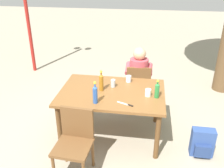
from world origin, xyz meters
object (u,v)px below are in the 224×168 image
object	(u,v)px
chair_near_left	(75,139)
person_in_white_shirt	(139,74)
cup_steel	(113,83)
cup_white	(148,93)
chair_far_right	(138,85)
bottle_green	(157,90)
table_knife	(126,104)
backpack_by_near_side	(202,143)
dining_table	(112,97)
bottle_amber	(101,82)
bottle_blue	(95,94)
cup_glass	(129,79)

from	to	relation	value
chair_near_left	person_in_white_shirt	xyz separation A→B (m)	(0.68, 1.77, 0.17)
cup_steel	cup_white	xyz separation A→B (m)	(0.53, -0.21, -0.01)
chair_far_right	chair_near_left	xyz separation A→B (m)	(-0.69, -1.66, 0.00)
bottle_green	cup_white	bearing A→B (deg)	166.88
bottle_green	table_knife	xyz separation A→B (m)	(-0.40, -0.26, -0.11)
chair_near_left	backpack_by_near_side	xyz separation A→B (m)	(1.66, 0.54, -0.29)
chair_far_right	chair_near_left	distance (m)	1.80
dining_table	backpack_by_near_side	size ratio (longest dim) A/B	3.67
bottle_green	backpack_by_near_side	bearing A→B (deg)	-17.16
dining_table	bottle_amber	size ratio (longest dim) A/B	4.83
dining_table	chair_near_left	distance (m)	0.92
chair_far_right	cup_steel	xyz separation A→B (m)	(-0.36, -0.68, 0.33)
dining_table	cup_white	bearing A→B (deg)	-6.62
cup_white	bottle_green	bearing A→B (deg)	-13.12
bottle_amber	bottle_blue	xyz separation A→B (m)	(-0.01, -0.38, -0.00)
person_in_white_shirt	backpack_by_near_side	xyz separation A→B (m)	(0.97, -1.24, -0.46)
dining_table	chair_far_right	distance (m)	0.92
person_in_white_shirt	bottle_blue	bearing A→B (deg)	-111.53
dining_table	bottle_amber	bearing A→B (deg)	176.22
cup_steel	backpack_by_near_side	xyz separation A→B (m)	(1.33, -0.45, -0.62)
chair_near_left	backpack_by_near_side	size ratio (longest dim) A/B	2.08
bottle_amber	bottle_green	world-z (taller)	bottle_amber
dining_table	table_knife	bearing A→B (deg)	-54.82
chair_far_right	backpack_by_near_side	bearing A→B (deg)	-49.34
bottle_amber	backpack_by_near_side	xyz separation A→B (m)	(1.48, -0.31, -0.70)
bottle_blue	cup_glass	distance (m)	0.83
person_in_white_shirt	cup_glass	bearing A→B (deg)	-103.21
bottle_amber	bottle_blue	world-z (taller)	bottle_amber
person_in_white_shirt	cup_white	distance (m)	1.03
dining_table	chair_far_right	size ratio (longest dim) A/B	1.76
table_knife	backpack_by_near_side	size ratio (longest dim) A/B	0.55
cup_white	table_knife	size ratio (longest dim) A/B	0.45
chair_far_right	backpack_by_near_side	size ratio (longest dim) A/B	2.08
cup_steel	backpack_by_near_side	distance (m)	1.53
dining_table	cup_steel	distance (m)	0.21
bottle_green	cup_glass	xyz separation A→B (m)	(-0.44, 0.46, -0.06)
chair_far_right	person_in_white_shirt	bearing A→B (deg)	92.09
cup_glass	cup_white	world-z (taller)	cup_white
bottle_blue	cup_glass	xyz separation A→B (m)	(0.38, 0.73, -0.08)
bottle_green	table_knife	bearing A→B (deg)	-146.91
cup_white	chair_near_left	bearing A→B (deg)	-138.30
bottle_green	bottle_blue	size ratio (longest dim) A/B	0.86
chair_far_right	bottle_amber	size ratio (longest dim) A/B	2.74
person_in_white_shirt	cup_steel	size ratio (longest dim) A/B	10.00
cup_white	dining_table	bearing A→B (deg)	173.38
person_in_white_shirt	bottle_blue	world-z (taller)	person_in_white_shirt
cup_glass	bottle_green	bearing A→B (deg)	-46.35
bottle_green	cup_steel	bearing A→B (deg)	159.65
bottle_blue	person_in_white_shirt	bearing A→B (deg)	68.47
person_in_white_shirt	bottle_amber	distance (m)	1.09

